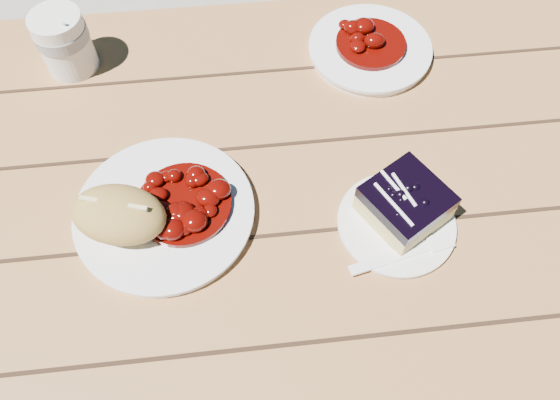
{
  "coord_description": "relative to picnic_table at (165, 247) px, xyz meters",
  "views": [
    {
      "loc": [
        0.16,
        -0.44,
        1.45
      ],
      "look_at": [
        0.2,
        -0.06,
        0.81
      ],
      "focal_mm": 35.0,
      "sensor_mm": 36.0,
      "label": 1
    }
  ],
  "objects": [
    {
      "name": "bread_roll",
      "position": [
        -0.02,
        -0.05,
        0.21
      ],
      "size": [
        0.15,
        0.12,
        0.07
      ],
      "primitive_type": "ellipsoid",
      "rotation": [
        0.0,
        0.0,
        -0.29
      ],
      "color": "#B48F45",
      "rests_on": "main_plate"
    },
    {
      "name": "ground",
      "position": [
        0.0,
        0.0,
        -0.59
      ],
      "size": [
        60.0,
        60.0,
        0.0
      ],
      "primitive_type": "plane",
      "color": "gray",
      "rests_on": "ground"
    },
    {
      "name": "fork_dessert",
      "position": [
        0.34,
        -0.14,
        0.17
      ],
      "size": [
        0.16,
        0.06,
        0.0
      ],
      "primitive_type": null,
      "rotation": [
        0.0,
        0.0,
        -1.35
      ],
      "color": "white",
      "rests_on": "dessert_plate"
    },
    {
      "name": "second_stew",
      "position": [
        0.39,
        0.27,
        0.2
      ],
      "size": [
        0.12,
        0.12,
        0.04
      ],
      "primitive_type": null,
      "color": "#550703",
      "rests_on": "second_plate"
    },
    {
      "name": "main_plate",
      "position": [
        0.03,
        -0.03,
        0.17
      ],
      "size": [
        0.26,
        0.26,
        0.02
      ],
      "primitive_type": "cylinder",
      "color": "white",
      "rests_on": "picnic_table"
    },
    {
      "name": "picnic_table",
      "position": [
        0.0,
        0.0,
        0.0
      ],
      "size": [
        2.0,
        1.55,
        0.75
      ],
      "color": "brown",
      "rests_on": "ground"
    },
    {
      "name": "blueberry_cake",
      "position": [
        0.37,
        -0.07,
        0.2
      ],
      "size": [
        0.14,
        0.14,
        0.06
      ],
      "rotation": [
        0.0,
        0.0,
        0.55
      ],
      "color": "#DFCA79",
      "rests_on": "dessert_plate"
    },
    {
      "name": "dessert_plate",
      "position": [
        0.36,
        -0.08,
        0.17
      ],
      "size": [
        0.16,
        0.16,
        0.01
      ],
      "primitive_type": "cylinder",
      "color": "white",
      "rests_on": "picnic_table"
    },
    {
      "name": "second_plate",
      "position": [
        0.39,
        0.27,
        0.17
      ],
      "size": [
        0.21,
        0.21,
        0.02
      ],
      "primitive_type": "cylinder",
      "color": "white",
      "rests_on": "picnic_table"
    },
    {
      "name": "goulash_stew",
      "position": [
        0.06,
        -0.03,
        0.2
      ],
      "size": [
        0.14,
        0.14,
        0.04
      ],
      "primitive_type": null,
      "color": "#550703",
      "rests_on": "main_plate"
    },
    {
      "name": "coffee_cup",
      "position": [
        -0.13,
        0.29,
        0.21
      ],
      "size": [
        0.09,
        0.09,
        0.11
      ],
      "primitive_type": "cylinder",
      "color": "white",
      "rests_on": "picnic_table"
    }
  ]
}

